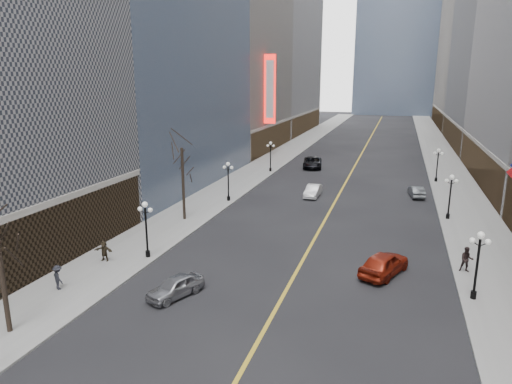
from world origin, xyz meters
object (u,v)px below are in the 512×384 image
Objects in this scene: car_nb_near at (175,286)px; car_nb_mid at (313,191)px; streetlamp_west_3 at (271,153)px; car_sb_far at (416,192)px; streetlamp_west_2 at (228,177)px; streetlamp_east_2 at (450,192)px; streetlamp_east_1 at (478,258)px; streetlamp_east_3 at (438,162)px; streetlamp_west_1 at (146,224)px; car_nb_far at (312,162)px; car_sb_mid at (384,263)px.

car_nb_mid reaches higher than car_nb_near.
car_sb_far is (20.80, -9.21, -2.24)m from streetlamp_west_3.
streetlamp_west_3 is at bearing 90.00° from streetlamp_west_2.
streetlamp_west_2 is at bearing 180.00° from streetlamp_east_2.
streetlamp_east_2 is at bearing 90.00° from streetlamp_east_1.
streetlamp_west_1 is (-23.60, -36.00, 0.00)m from streetlamp_east_3.
car_nb_near is at bearing -99.56° from car_nb_far.
car_sb_mid is 24.52m from car_sb_far.
streetlamp_east_1 reaches higher than car_sb_mid.
streetlamp_east_1 is 1.00× the size of streetlamp_west_3.
streetlamp_east_1 is at bearing 86.67° from car_sb_far.
car_nb_mid is at bearing 69.02° from streetlamp_west_1.
car_sb_mid reaches higher than car_nb_mid.
car_nb_near is 0.66× the size of car_nb_far.
streetlamp_east_1 is 36.00m from streetlamp_east_3.
streetlamp_west_2 is 23.82m from car_nb_near.
car_sb_far is at bearing 18.01° from car_nb_mid.
streetlamp_east_1 is 1.00× the size of streetlamp_east_3.
car_sb_mid is at bearing -40.93° from streetlamp_west_2.
streetlamp_east_1 and streetlamp_west_1 have the same top height.
car_sb_mid is (-5.65, 2.44, -2.04)m from streetlamp_east_1.
streetlamp_west_1 is 1.10× the size of car_nb_near.
car_sb_mid is (-5.65, -15.56, -2.04)m from streetlamp_east_2.
car_nb_far is 21.16m from car_sb_far.
car_nb_mid is 18.46m from car_nb_far.
streetlamp_east_3 is at bearing 88.99° from car_nb_near.
car_sb_far is (15.71, 31.96, -0.03)m from car_nb_near.
streetlamp_east_2 reaches higher than car_nb_mid.
car_nb_near is at bearing -164.41° from streetlamp_east_1.
streetlamp_west_3 is (-23.60, 18.00, 0.00)m from streetlamp_east_2.
car_sb_far is (20.80, 8.79, -2.24)m from streetlamp_west_2.
car_nb_far is at bearing 163.52° from streetlamp_east_3.
streetlamp_west_1 is 18.00m from streetlamp_west_2.
car_nb_near is at bearing -128.63° from streetlamp_east_2.
streetlamp_east_3 reaches higher than car_nb_near.
car_sb_far is (-2.80, 26.79, -2.24)m from streetlamp_east_1.
streetlamp_east_1 is 18.00m from streetlamp_east_2.
car_sb_mid is 1.25× the size of car_sb_far.
streetlamp_east_1 and streetlamp_west_2 have the same top height.
streetlamp_east_2 reaches higher than car_sb_mid.
car_nb_far reaches higher than car_nb_near.
streetlamp_east_1 is 1.00× the size of streetlamp_east_2.
streetlamp_west_2 is at bearing 90.00° from streetlamp_west_1.
streetlamp_west_3 is at bearing -144.62° from car_nb_far.
streetlamp_west_3 is at bearing 120.25° from car_nb_near.
streetlamp_east_1 is 45.21m from car_nb_far.
streetlamp_west_2 is 0.90× the size of car_sb_mid.
streetlamp_west_2 reaches higher than car_nb_mid.
car_nb_far is at bearing 113.68° from streetlamp_east_1.
car_nb_mid reaches higher than car_sb_far.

